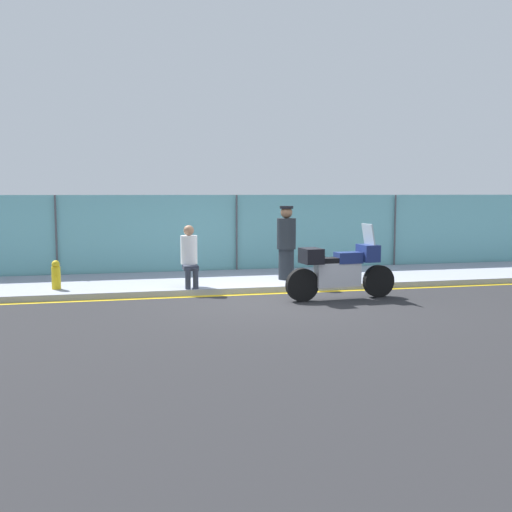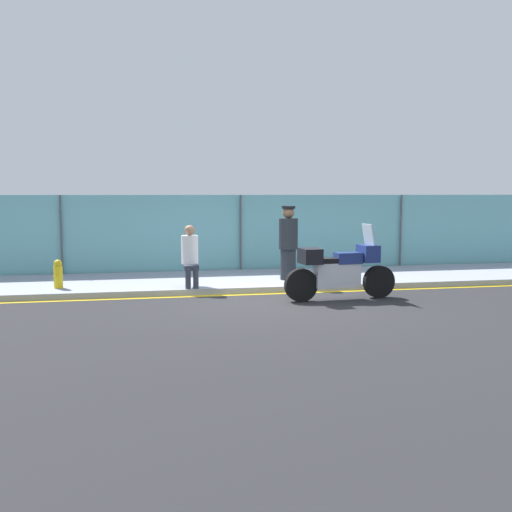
{
  "view_description": "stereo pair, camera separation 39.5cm",
  "coord_description": "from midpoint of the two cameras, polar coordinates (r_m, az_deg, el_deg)",
  "views": [
    {
      "loc": [
        -3.06,
        -11.12,
        2.11
      ],
      "look_at": [
        -0.23,
        0.87,
        0.81
      ],
      "focal_mm": 42.0,
      "sensor_mm": 36.0,
      "label": 1
    },
    {
      "loc": [
        -2.67,
        -11.21,
        2.11
      ],
      "look_at": [
        -0.23,
        0.87,
        0.81
      ],
      "focal_mm": 42.0,
      "sensor_mm": 36.0,
      "label": 2
    }
  ],
  "objects": [
    {
      "name": "ground_plane",
      "position": [
        11.72,
        2.93,
        -4.37
      ],
      "size": [
        120.0,
        120.0,
        0.0
      ],
      "primitive_type": "plane",
      "color": "#262628"
    },
    {
      "name": "sidewalk",
      "position": [
        14.14,
        0.39,
        -2.31
      ],
      "size": [
        33.11,
        3.03,
        0.13
      ],
      "color": "#8E93A3",
      "rests_on": "ground_plane"
    },
    {
      "name": "curb_paint_stripe",
      "position": [
        12.61,
        1.89,
        -3.61
      ],
      "size": [
        33.11,
        0.18,
        0.01
      ],
      "color": "gold",
      "rests_on": "ground_plane"
    },
    {
      "name": "storefront_fence",
      "position": [
        15.61,
        -0.82,
        2.05
      ],
      "size": [
        31.45,
        0.17,
        2.06
      ],
      "color": "#6BB2B7",
      "rests_on": "ground_plane"
    },
    {
      "name": "motorcycle",
      "position": [
        11.97,
        8.91,
        -1.28
      ],
      "size": [
        2.33,
        0.61,
        1.5
      ],
      "rotation": [
        0.0,
        0.0,
        0.07
      ],
      "color": "black",
      "rests_on": "ground_plane"
    },
    {
      "name": "officer_standing",
      "position": [
        13.73,
        3.92,
        1.29
      ],
      "size": [
        0.44,
        0.44,
        1.69
      ],
      "color": "#1E2328",
      "rests_on": "sidewalk"
    },
    {
      "name": "person_seated_on_curb",
      "position": [
        12.78,
        -5.42,
        0.33
      ],
      "size": [
        0.36,
        0.66,
        1.31
      ],
      "color": "#2D3342",
      "rests_on": "sidewalk"
    },
    {
      "name": "fire_hydrant",
      "position": [
        13.11,
        -17.51,
        -1.65
      ],
      "size": [
        0.18,
        0.23,
        0.6
      ],
      "color": "gold",
      "rests_on": "sidewalk"
    }
  ]
}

